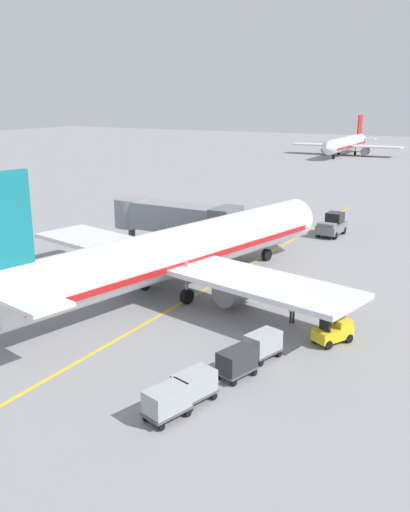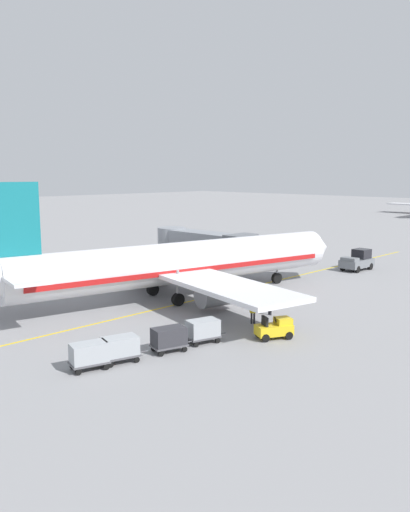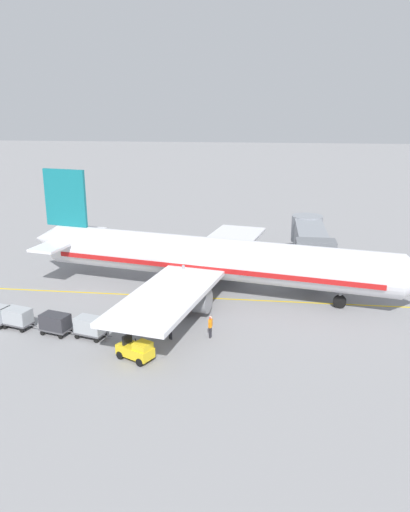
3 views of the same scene
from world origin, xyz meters
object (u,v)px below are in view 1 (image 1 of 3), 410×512
baggage_cart_front (263,343)px  distant_taxiing_airliner (346,144)px  pushback_tractor (332,225)px  baggage_tug_lead (334,332)px  baggage_cart_second_in_train (237,361)px  baggage_cart_third_in_train (194,384)px  parked_airliner (180,251)px  jet_bridge (174,218)px  ground_crew_wing_walker (292,310)px  ground_crew_loader (299,295)px  baggage_cart_tail_end (167,401)px

baggage_cart_front → distant_taxiing_airliner: size_ratio=0.08×
pushback_tractor → distant_taxiing_airliner: bearing=105.5°
baggage_tug_lead → baggage_cart_second_in_train: baggage_tug_lead is taller
baggage_cart_third_in_train → distant_taxiing_airliner: 131.20m
parked_airliner → pushback_tractor: bearing=79.6°
baggage_cart_front → baggage_cart_third_in_train: size_ratio=1.00×
jet_bridge → distant_taxiing_airliner: distant_taxiing_airliner is taller
baggage_cart_second_in_train → ground_crew_wing_walker: bearing=91.6°
pushback_tractor → baggage_cart_third_in_train: bearing=-82.3°
pushback_tractor → baggage_cart_front: bearing=-79.2°
ground_crew_loader → pushback_tractor: bearing=102.1°
parked_airliner → baggage_tug_lead: bearing=-14.7°
baggage_cart_front → baggage_cart_tail_end: same height
ground_crew_loader → baggage_cart_front: bearing=-82.6°
parked_airliner → baggage_cart_front: 13.16m
pushback_tractor → baggage_tug_lead: (8.90, -27.49, -0.39)m
baggage_cart_second_in_train → distant_taxiing_airliner: size_ratio=0.08×
distant_taxiing_airliner → baggage_cart_tail_end: bearing=-77.1°
baggage_tug_lead → ground_crew_wing_walker: size_ratio=1.64×
baggage_tug_lead → baggage_cart_second_in_train: (-3.12, -6.96, 0.24)m
baggage_tug_lead → pushback_tractor: bearing=107.9°
jet_bridge → baggage_cart_front: size_ratio=4.51×
baggage_tug_lead → ground_crew_loader: 6.05m
baggage_cart_front → baggage_cart_third_in_train: bearing=-98.8°
baggage_cart_second_in_train → pushback_tractor: bearing=99.5°
parked_airliner → baggage_cart_third_in_train: (9.52, -13.76, -2.24)m
pushback_tractor → baggage_cart_third_in_train: pushback_tractor is taller
pushback_tractor → baggage_cart_second_in_train: bearing=-80.5°
baggage_cart_tail_end → ground_crew_loader: ground_crew_loader is taller
pushback_tractor → baggage_cart_front: pushback_tractor is taller
ground_crew_wing_walker → ground_crew_loader: (-0.61, 2.87, 0.00)m
baggage_tug_lead → distant_taxiing_airliner: 122.22m
baggage_cart_second_in_train → ground_crew_loader: size_ratio=1.76×
pushback_tractor → jet_bridge: bearing=-126.9°
pushback_tractor → baggage_cart_tail_end: pushback_tractor is taller
pushback_tractor → baggage_cart_front: size_ratio=1.50×
baggage_tug_lead → ground_crew_loader: size_ratio=1.64×
pushback_tractor → ground_crew_loader: size_ratio=2.64×
baggage_cart_third_in_train → ground_crew_wing_walker: 11.96m
baggage_cart_second_in_train → ground_crew_loader: ground_crew_loader is taller
jet_bridge → baggage_cart_second_in_train: bearing=-49.6°
parked_airliner → jet_bridge: parked_airliner is taller
parked_airliner → ground_crew_wing_walker: size_ratio=21.96×
jet_bridge → ground_crew_wing_walker: jet_bridge is taller
baggage_cart_tail_end → ground_crew_loader: size_ratio=1.76×
baggage_tug_lead → ground_crew_wing_walker: (-3.37, 1.68, 0.24)m
ground_crew_loader → distant_taxiing_airliner: distant_taxiing_airliner is taller
parked_airliner → baggage_cart_front: parked_airliner is taller
jet_bridge → baggage_cart_third_in_train: jet_bridge is taller
pushback_tractor → baggage_cart_second_in_train: size_ratio=1.50×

